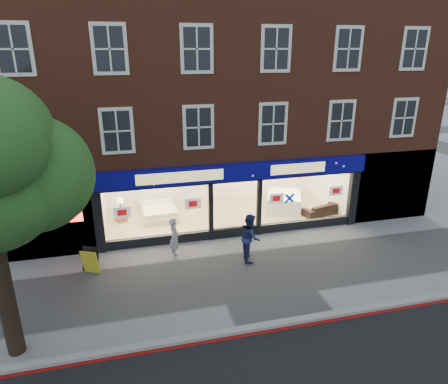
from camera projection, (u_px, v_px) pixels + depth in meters
name	position (u px, v px, depth m)	size (l,w,h in m)	color
ground	(258.00, 273.00, 14.39)	(120.00, 120.00, 0.00)	gray
kerb_line	(292.00, 328.00, 11.56)	(60.00, 0.10, 0.01)	#8C0A07
kerb_stone	(289.00, 322.00, 11.72)	(60.00, 0.25, 0.12)	gray
showroom_floor	(223.00, 216.00, 19.16)	(11.00, 4.50, 0.10)	tan
building	(214.00, 70.00, 18.44)	(19.00, 8.26, 10.30)	brown
display_bed	(159.00, 211.00, 18.78)	(1.70, 2.04, 1.11)	silver
bedside_table	(121.00, 215.00, 18.35)	(0.45, 0.45, 0.55)	brown
mattress_stack	(284.00, 201.00, 19.69)	(2.21, 2.44, 0.79)	white
sofa	(321.00, 209.00, 19.12)	(1.86, 0.73, 0.54)	black
a_board	(90.00, 261.00, 14.25)	(0.62, 0.40, 0.95)	gold
pedestrian_grey	(175.00, 238.00, 15.21)	(0.59, 0.39, 1.62)	#A1A2A8
pedestrian_blue	(250.00, 237.00, 15.01)	(0.90, 0.70, 1.86)	#1B234E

